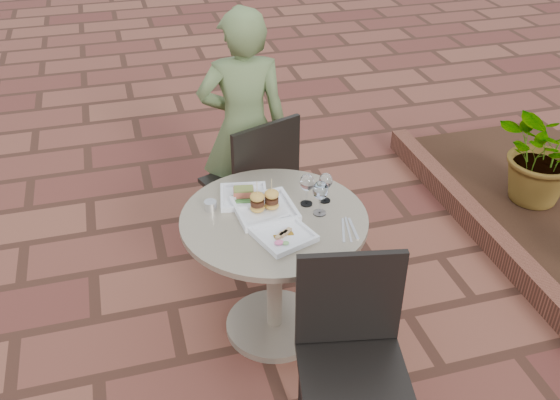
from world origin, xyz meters
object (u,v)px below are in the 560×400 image
object	(u,v)px
chair_far	(256,177)
plate_salmon	(244,196)
plate_sliders	(265,206)
plate_tuna	(284,235)
chair_near	(352,343)
diner	(244,128)
cafe_table	(274,257)

from	to	relation	value
chair_far	plate_salmon	distance (m)	0.55
plate_sliders	plate_tuna	size ratio (longest dim) A/B	0.99
plate_sliders	plate_tuna	distance (m)	0.23
plate_sliders	plate_tuna	world-z (taller)	plate_sliders
chair_near	diner	xyz separation A→B (m)	(-0.07, 1.64, 0.19)
chair_far	plate_tuna	size ratio (longest dim) A/B	3.12
plate_salmon	chair_near	bearing A→B (deg)	-75.13
plate_sliders	chair_far	bearing A→B (deg)	80.08
plate_salmon	cafe_table	bearing A→B (deg)	-61.28
chair_far	diner	xyz separation A→B (m)	(-0.01, 0.27, 0.19)
chair_far	diner	world-z (taller)	diner
plate_salmon	plate_sliders	bearing A→B (deg)	-62.53
cafe_table	chair_near	size ratio (longest dim) A/B	0.97
chair_far	diner	size ratio (longest dim) A/B	0.63
chair_far	plate_salmon	bearing A→B (deg)	49.08
chair_near	plate_salmon	bearing A→B (deg)	116.17
chair_near	diner	bearing A→B (deg)	103.59
cafe_table	plate_sliders	bearing A→B (deg)	121.91
plate_salmon	plate_tuna	xyz separation A→B (m)	(0.10, -0.36, -0.00)
plate_salmon	plate_tuna	world-z (taller)	plate_salmon
diner	plate_sliders	size ratio (longest dim) A/B	5.00
diner	plate_salmon	distance (m)	0.76
chair_near	plate_sliders	world-z (taller)	chair_near
plate_sliders	plate_tuna	bearing A→B (deg)	-82.15
chair_near	plate_sliders	xyz separation A→B (m)	(-0.17, 0.76, 0.21)
chair_near	chair_far	bearing A→B (deg)	103.72
plate_salmon	plate_sliders	size ratio (longest dim) A/B	0.91
cafe_table	plate_sliders	world-z (taller)	plate_sliders
chair_near	plate_salmon	xyz separation A→B (m)	(-0.24, 0.89, 0.20)
chair_far	plate_sliders	bearing A→B (deg)	59.72
cafe_table	plate_sliders	distance (m)	0.29
diner	plate_tuna	xyz separation A→B (m)	(-0.07, -1.10, 0.01)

